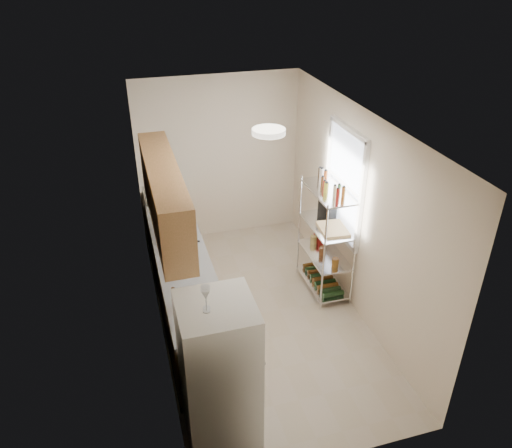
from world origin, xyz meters
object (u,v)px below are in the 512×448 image
Objects in this scene: refrigerator at (219,375)px; cutting_board at (333,229)px; rice_cooker at (178,236)px; espresso_machine at (327,208)px; frying_pan_large at (176,241)px.

refrigerator is 2.63m from cutting_board.
rice_cooker is at bearing 90.70° from refrigerator.
rice_cooker is at bearing 159.16° from espresso_machine.
espresso_machine is at bearing 47.77° from refrigerator.
frying_pan_large is 2.01m from cutting_board.
cutting_board is 0.38m from espresso_machine.
rice_cooker is 0.09m from frying_pan_large.
frying_pan_large is at bearing 91.66° from refrigerator.
rice_cooker is 2.00m from espresso_machine.
frying_pan_large is at bearing 167.46° from cutting_board.
frying_pan_large is 0.64× the size of cutting_board.
rice_cooker reaches higher than cutting_board.
espresso_machine is at bearing -1.63° from rice_cooker.
rice_cooker is 0.94× the size of espresso_machine.
refrigerator is at bearing -136.42° from cutting_board.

